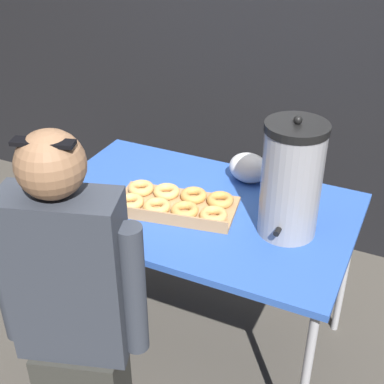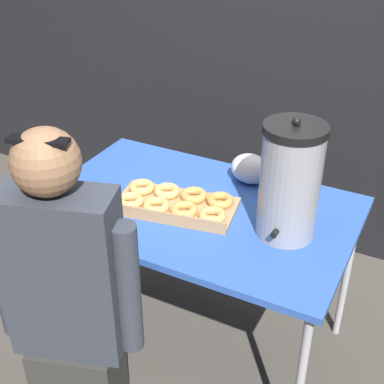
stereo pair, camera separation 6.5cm
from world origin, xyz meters
The scene contains 7 objects.
ground_plane centered at (0.00, 0.00, 0.00)m, with size 12.00×12.00×0.00m, color #4C473F.
folding_table centered at (0.00, 0.00, 0.70)m, with size 1.25×0.79×0.75m.
donut_box centered at (-0.07, -0.05, 0.77)m, with size 0.52×0.33×0.05m.
coffee_urn centered at (0.37, -0.01, 0.97)m, with size 0.22×0.25×0.46m.
cell_phone centered at (-0.39, -0.27, 0.75)m, with size 0.08×0.14×0.01m.
plastic_bag centered at (0.12, 0.28, 0.82)m, with size 0.17×0.12×0.13m.
person_seated centered at (-0.18, -0.61, 0.63)m, with size 0.50×0.29×1.30m.
Camera 2 is at (0.81, -1.62, 1.91)m, focal length 50.00 mm.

